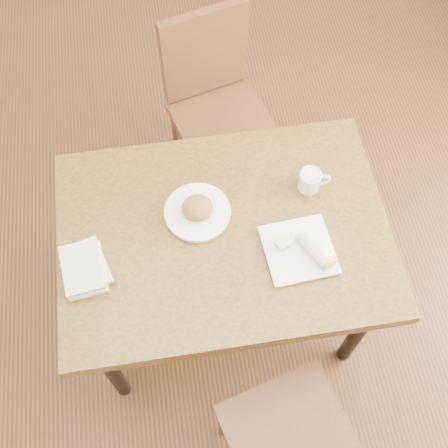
{
  "coord_description": "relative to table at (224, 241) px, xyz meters",
  "views": [
    {
      "loc": [
        -0.15,
        -0.93,
        2.54
      ],
      "look_at": [
        0.0,
        0.0,
        0.8
      ],
      "focal_mm": 45.0,
      "sensor_mm": 36.0,
      "label": 1
    }
  ],
  "objects": [
    {
      "name": "chair_far",
      "position": [
        0.08,
        0.79,
        -0.12
      ],
      "size": [
        0.52,
        0.52,
        0.95
      ],
      "color": "#4C2D15",
      "rests_on": "ground"
    },
    {
      "name": "coffee_mug",
      "position": [
        0.35,
        0.14,
        0.13
      ],
      "size": [
        0.12,
        0.08,
        0.08
      ],
      "color": "white",
      "rests_on": "table"
    },
    {
      "name": "room_walls",
      "position": [
        0.0,
        0.0,
        0.96
      ],
      "size": [
        4.02,
        5.02,
        2.8
      ],
      "color": "silver",
      "rests_on": "ground"
    },
    {
      "name": "plate_burrito",
      "position": [
        0.26,
        -0.13,
        0.11
      ],
      "size": [
        0.26,
        0.26,
        0.08
      ],
      "color": "white",
      "rests_on": "table"
    },
    {
      "name": "book_stack",
      "position": [
        -0.5,
        -0.08,
        0.11
      ],
      "size": [
        0.18,
        0.22,
        0.05
      ],
      "color": "white",
      "rests_on": "table"
    },
    {
      "name": "table",
      "position": [
        0.0,
        0.0,
        0.0
      ],
      "size": [
        1.2,
        0.86,
        0.75
      ],
      "color": "brown",
      "rests_on": "ground"
    },
    {
      "name": "plate_scone",
      "position": [
        -0.08,
        0.08,
        0.11
      ],
      "size": [
        0.24,
        0.24,
        0.08
      ],
      "color": "white",
      "rests_on": "table"
    },
    {
      "name": "ground",
      "position": [
        0.0,
        0.0,
        -0.67
      ],
      "size": [
        4.0,
        5.0,
        0.01
      ],
      "primitive_type": "cube",
      "color": "#472814",
      "rests_on": "ground"
    }
  ]
}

